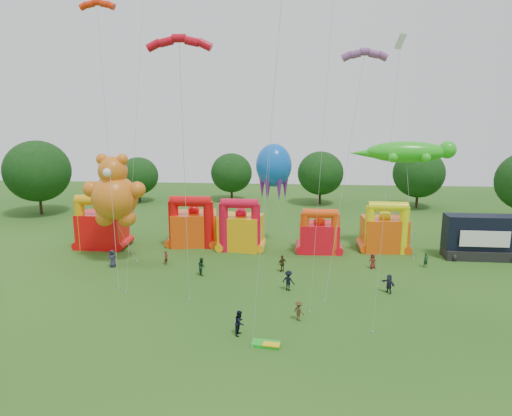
# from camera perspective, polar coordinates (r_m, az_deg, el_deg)

# --- Properties ---
(ground) EXTENTS (160.00, 160.00, 0.00)m
(ground) POSITION_cam_1_polar(r_m,az_deg,el_deg) (30.91, -2.41, -19.93)
(ground) COLOR #1F5016
(ground) RESTS_ON ground
(tree_ring) EXTENTS (124.91, 127.02, 12.07)m
(tree_ring) POSITION_cam_1_polar(r_m,az_deg,el_deg) (28.88, -4.74, -8.49)
(tree_ring) COLOR #352314
(tree_ring) RESTS_ON ground
(bouncy_castle_0) EXTENTS (5.31, 4.28, 6.77)m
(bouncy_castle_0) POSITION_cam_1_polar(r_m,az_deg,el_deg) (59.14, -18.73, -2.26)
(bouncy_castle_0) COLOR red
(bouncy_castle_0) RESTS_ON ground
(bouncy_castle_1) EXTENTS (6.30, 5.41, 6.45)m
(bouncy_castle_1) POSITION_cam_1_polar(r_m,az_deg,el_deg) (57.66, -7.81, -2.21)
(bouncy_castle_1) COLOR #F3490D
(bouncy_castle_1) RESTS_ON ground
(bouncy_castle_2) EXTENTS (5.51, 4.71, 6.46)m
(bouncy_castle_2) POSITION_cam_1_polar(r_m,az_deg,el_deg) (55.27, -1.91, -2.70)
(bouncy_castle_2) COLOR #F8A80D
(bouncy_castle_2) RESTS_ON ground
(bouncy_castle_3) EXTENTS (4.63, 3.74, 5.45)m
(bouncy_castle_3) POSITION_cam_1_polar(r_m,az_deg,el_deg) (54.78, 7.90, -3.33)
(bouncy_castle_3) COLOR red
(bouncy_castle_3) RESTS_ON ground
(bouncy_castle_4) EXTENTS (5.30, 4.36, 6.23)m
(bouncy_castle_4) POSITION_cam_1_polar(r_m,az_deg,el_deg) (56.87, 15.76, -2.82)
(bouncy_castle_4) COLOR #EC510C
(bouncy_castle_4) RESTS_ON ground
(stage_trailer) EXTENTS (7.77, 3.12, 5.02)m
(stage_trailer) POSITION_cam_1_polar(r_m,az_deg,el_deg) (57.75, 26.16, -3.33)
(stage_trailer) COLOR black
(stage_trailer) RESTS_ON ground
(teddy_bear_kite) EXTENTS (6.96, 4.94, 12.13)m
(teddy_bear_kite) POSITION_cam_1_polar(r_m,az_deg,el_deg) (51.91, -17.27, 1.66)
(teddy_bear_kite) COLOR orange
(teddy_bear_kite) RESTS_ON ground
(gecko_kite) EXTENTS (12.38, 6.61, 13.17)m
(gecko_kite) POSITION_cam_1_polar(r_m,az_deg,el_deg) (56.69, 18.41, 4.82)
(gecko_kite) COLOR green
(gecko_kite) RESTS_ON ground
(octopus_kite) EXTENTS (5.31, 6.64, 12.72)m
(octopus_kite) POSITION_cam_1_polar(r_m,az_deg,el_deg) (55.85, 2.84, 2.00)
(octopus_kite) COLOR blue
(octopus_kite) RESTS_ON ground
(parafoil_kites) EXTENTS (31.14, 13.08, 28.64)m
(parafoil_kites) POSITION_cam_1_polar(r_m,az_deg,el_deg) (45.26, -11.12, 7.58)
(parafoil_kites) COLOR red
(parafoil_kites) RESTS_ON ground
(diamond_kites) EXTENTS (23.97, 21.34, 37.19)m
(diamond_kites) POSITION_cam_1_polar(r_m,az_deg,el_deg) (39.62, 1.25, 11.66)
(diamond_kites) COLOR red
(diamond_kites) RESTS_ON ground
(folded_kite_bundle) EXTENTS (2.11, 1.29, 0.31)m
(folded_kite_bundle) POSITION_cam_1_polar(r_m,az_deg,el_deg) (33.85, 1.34, -16.64)
(folded_kite_bundle) COLOR green
(folded_kite_bundle) RESTS_ON ground
(spectator_0) EXTENTS (0.92, 0.60, 1.88)m
(spectator_0) POSITION_cam_1_polar(r_m,az_deg,el_deg) (51.65, -17.52, -6.04)
(spectator_0) COLOR #27263F
(spectator_0) RESTS_ON ground
(spectator_1) EXTENTS (0.53, 0.65, 1.53)m
(spectator_1) POSITION_cam_1_polar(r_m,az_deg,el_deg) (51.06, -11.18, -6.12)
(spectator_1) COLOR maroon
(spectator_1) RESTS_ON ground
(spectator_2) EXTENTS (1.05, 1.13, 1.85)m
(spectator_2) POSITION_cam_1_polar(r_m,az_deg,el_deg) (47.22, -6.80, -7.25)
(spectator_2) COLOR #15361F
(spectator_2) RESTS_ON ground
(spectator_3) EXTENTS (1.43, 1.20, 1.92)m
(spectator_3) POSITION_cam_1_polar(r_m,az_deg,el_deg) (43.10, 4.08, -9.03)
(spectator_3) COLOR black
(spectator_3) RESTS_ON ground
(spectator_4) EXTENTS (1.09, 0.98, 1.78)m
(spectator_4) POSITION_cam_1_polar(r_m,az_deg,el_deg) (47.92, 3.31, -6.95)
(spectator_4) COLOR #3B2D17
(spectator_4) RESTS_ON ground
(spectator_5) EXTENTS (1.35, 1.66, 1.77)m
(spectator_5) POSITION_cam_1_polar(r_m,az_deg,el_deg) (44.16, 16.27, -9.08)
(spectator_5) COLOR #25243D
(spectator_5) RESTS_ON ground
(spectator_6) EXTENTS (0.95, 0.92, 1.64)m
(spectator_6) POSITION_cam_1_polar(r_m,az_deg,el_deg) (50.42, 14.38, -6.44)
(spectator_6) COLOR maroon
(spectator_6) RESTS_ON ground
(spectator_7) EXTENTS (0.69, 0.61, 1.59)m
(spectator_7) POSITION_cam_1_polar(r_m,az_deg,el_deg) (52.50, 20.46, -6.12)
(spectator_7) COLOR #16381D
(spectator_7) RESTS_ON ground
(spectator_8) EXTENTS (0.90, 1.06, 1.91)m
(spectator_8) POSITION_cam_1_polar(r_m,az_deg,el_deg) (35.01, -2.05, -14.13)
(spectator_8) COLOR black
(spectator_8) RESTS_ON ground
(spectator_9) EXTENTS (1.16, 1.15, 1.61)m
(spectator_9) POSITION_cam_1_polar(r_m,az_deg,el_deg) (37.40, 5.39, -12.67)
(spectator_9) COLOR #48361C
(spectator_9) RESTS_ON ground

